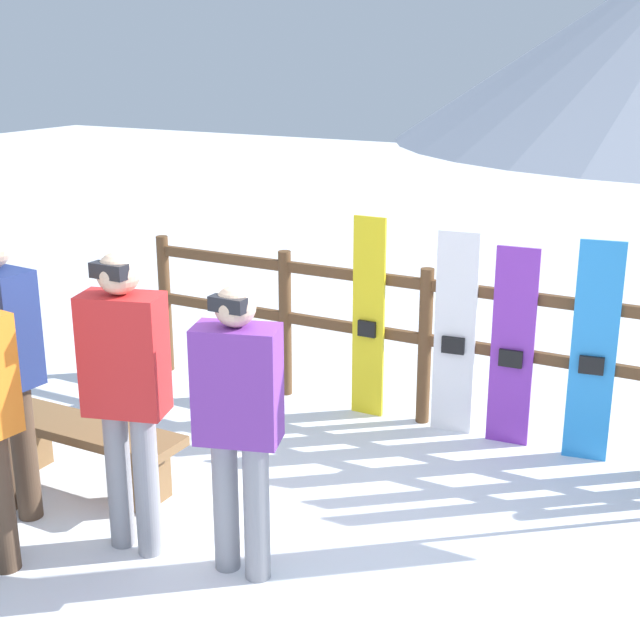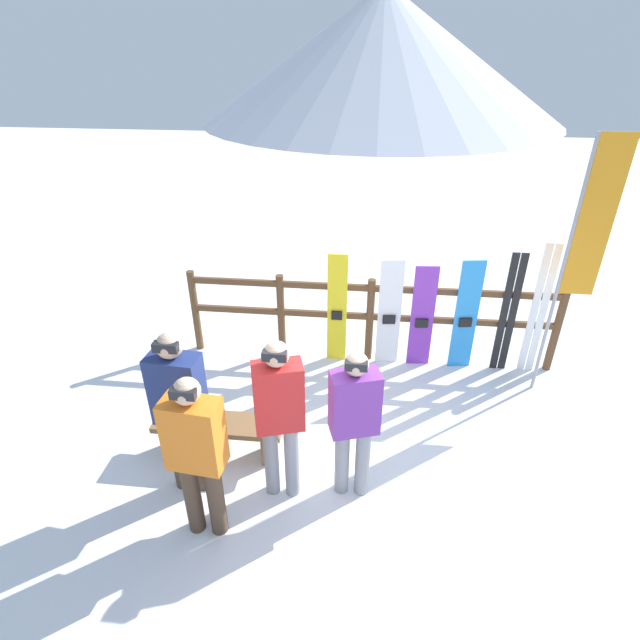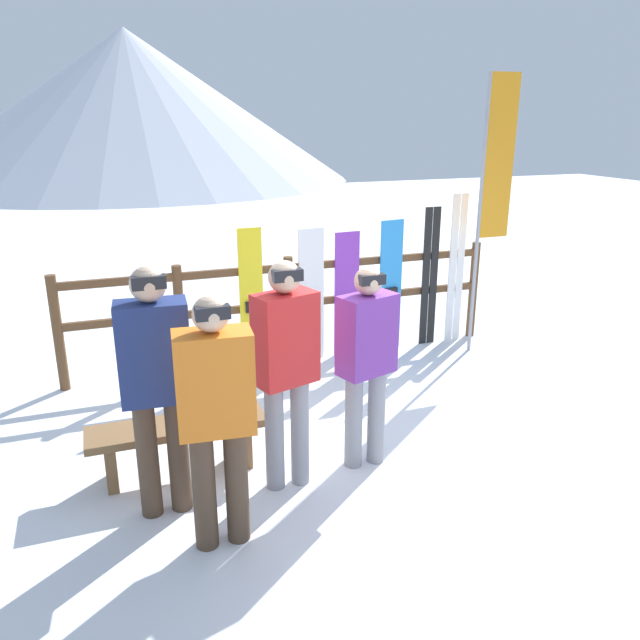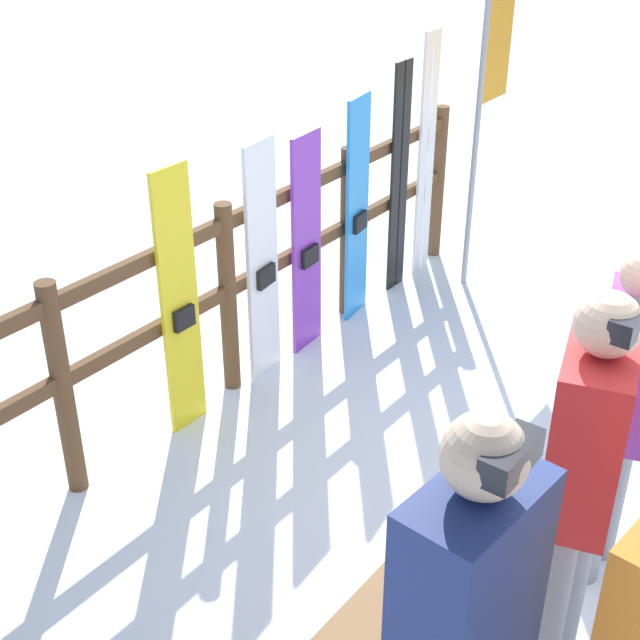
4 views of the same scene
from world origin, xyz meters
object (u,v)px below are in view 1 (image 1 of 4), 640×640
at_px(person_red, 126,383).
at_px(snowboard_purple, 512,348).
at_px(snowboard_white, 455,335).
at_px(snowboard_blue, 593,354).
at_px(person_navy, 1,354).
at_px(snowboard_yellow, 368,319).
at_px(person_purple, 238,414).
at_px(bench, 87,441).

xyz_separation_m(person_red, snowboard_purple, (1.42, 2.33, -0.29)).
height_order(snowboard_white, snowboard_blue, snowboard_blue).
bearing_deg(person_navy, snowboard_yellow, 62.73).
relative_size(snowboard_yellow, snowboard_white, 1.03).
height_order(person_red, snowboard_blue, person_red).
bearing_deg(snowboard_white, person_navy, -128.71).
distance_m(person_purple, snowboard_white, 2.29).
distance_m(snowboard_yellow, snowboard_purple, 1.10).
bearing_deg(person_red, person_navy, -178.41).
height_order(person_red, snowboard_purple, person_red).
height_order(bench, person_navy, person_navy).
xyz_separation_m(snowboard_yellow, snowboard_white, (0.68, -0.00, -0.02)).
xyz_separation_m(person_red, snowboard_white, (1.00, 2.33, -0.26)).
bearing_deg(person_navy, snowboard_blue, 39.59).
bearing_deg(snowboard_purple, snowboard_white, 179.99).
relative_size(person_red, snowboard_white, 1.15).
distance_m(person_purple, snowboard_purple, 2.39).
height_order(person_red, snowboard_white, person_red).
xyz_separation_m(snowboard_yellow, snowboard_purple, (1.09, -0.00, -0.05)).
height_order(bench, snowboard_purple, snowboard_purple).
relative_size(person_red, snowboard_purple, 1.20).
bearing_deg(person_red, bench, 149.05).
bearing_deg(snowboard_white, person_purple, -98.82).
bearing_deg(bench, snowboard_blue, 35.09).
height_order(snowboard_purple, snowboard_blue, snowboard_blue).
xyz_separation_m(person_navy, snowboard_purple, (2.31, 2.36, -0.31)).
relative_size(person_navy, snowboard_blue, 1.15).
xyz_separation_m(person_red, person_navy, (-0.89, -0.02, 0.02)).
bearing_deg(snowboard_purple, person_purple, -108.84).
bearing_deg(snowboard_blue, person_red, -130.09).
bearing_deg(person_navy, bench, 71.55).
bearing_deg(snowboard_purple, snowboard_yellow, 179.99).
distance_m(person_red, snowboard_white, 2.55).
height_order(person_purple, snowboard_blue, person_purple).
height_order(bench, snowboard_white, snowboard_white).
height_order(person_navy, snowboard_purple, person_navy).
bearing_deg(snowboard_white, bench, -132.49).
height_order(person_purple, person_navy, person_navy).
bearing_deg(bench, person_red, -30.95).
relative_size(person_red, person_purple, 1.07).
distance_m(bench, snowboard_white, 2.61).
xyz_separation_m(snowboard_white, snowboard_blue, (0.96, 0.00, 0.02)).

